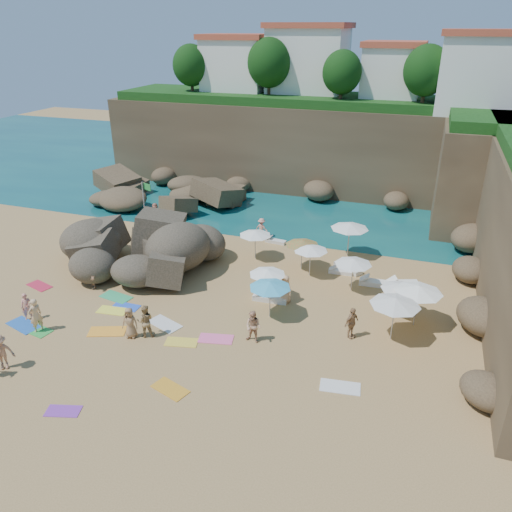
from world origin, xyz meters
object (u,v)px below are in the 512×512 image
(rock_outcrop, at_px, (129,268))
(person_stand_6, at_px, (36,315))
(person_stand_0, at_px, (27,307))
(person_stand_5, at_px, (155,213))
(flag_pole, at_px, (145,202))
(person_stand_2, at_px, (262,228))
(person_stand_3, at_px, (352,323))
(parasol_0, at_px, (350,226))
(parasol_1, at_px, (311,248))
(person_stand_1, at_px, (145,321))
(lounger_0, at_px, (276,241))
(parasol_2, at_px, (353,261))
(person_stand_4, at_px, (285,289))

(rock_outcrop, height_order, person_stand_6, person_stand_6)
(rock_outcrop, distance_m, person_stand_0, 7.59)
(person_stand_0, relative_size, person_stand_5, 0.92)
(flag_pole, relative_size, person_stand_6, 2.22)
(person_stand_2, xyz_separation_m, person_stand_3, (8.66, -11.22, 0.09))
(flag_pole, distance_m, parasol_0, 15.16)
(parasol_0, height_order, person_stand_5, parasol_0)
(parasol_1, distance_m, person_stand_5, 14.93)
(parasol_1, bearing_deg, person_stand_2, 134.81)
(person_stand_1, bearing_deg, lounger_0, -125.19)
(parasol_0, bearing_deg, person_stand_1, -121.63)
(person_stand_2, bearing_deg, person_stand_3, 137.06)
(rock_outcrop, bearing_deg, person_stand_0, -103.49)
(person_stand_5, bearing_deg, person_stand_6, -105.55)
(parasol_2, bearing_deg, lounger_0, 139.94)
(parasol_1, bearing_deg, person_stand_0, -142.34)
(lounger_0, xyz_separation_m, person_stand_2, (-1.33, 0.66, 0.65))
(parasol_1, distance_m, person_stand_4, 4.06)
(parasol_0, distance_m, person_stand_3, 10.27)
(flag_pole, distance_m, person_stand_3, 19.10)
(person_stand_3, bearing_deg, lounger_0, 65.10)
(parasol_2, bearing_deg, person_stand_3, -81.01)
(person_stand_4, relative_size, person_stand_6, 0.90)
(person_stand_5, bearing_deg, person_stand_4, -55.66)
(lounger_0, relative_size, person_stand_1, 0.85)
(parasol_0, relative_size, person_stand_6, 1.35)
(flag_pole, bearing_deg, parasol_2, -12.27)
(person_stand_4, relative_size, person_stand_5, 1.00)
(person_stand_5, bearing_deg, person_stand_3, -54.71)
(parasol_1, xyz_separation_m, person_stand_1, (-6.41, -9.61, -1.02))
(person_stand_1, distance_m, person_stand_6, 5.87)
(person_stand_1, distance_m, person_stand_5, 16.43)
(lounger_0, xyz_separation_m, person_stand_6, (-8.45, -15.43, 0.85))
(rock_outcrop, xyz_separation_m, parasol_0, (13.45, 6.75, 2.28))
(person_stand_6, bearing_deg, person_stand_4, 142.71)
(person_stand_0, xyz_separation_m, person_stand_6, (1.30, -0.77, 0.17))
(parasol_0, relative_size, person_stand_3, 1.52)
(flag_pole, distance_m, person_stand_6, 13.63)
(parasol_0, bearing_deg, rock_outcrop, -153.33)
(lounger_0, relative_size, person_stand_6, 0.79)
(parasol_1, relative_size, person_stand_6, 1.14)
(person_stand_3, relative_size, person_stand_4, 0.99)
(lounger_0, relative_size, person_stand_5, 0.88)
(lounger_0, bearing_deg, person_stand_2, 159.74)
(flag_pole, bearing_deg, person_stand_1, -60.21)
(parasol_1, height_order, parasol_2, parasol_2)
(flag_pole, relative_size, parasol_2, 1.91)
(lounger_0, distance_m, person_stand_0, 17.62)
(rock_outcrop, xyz_separation_m, flag_pole, (-1.64, 5.35, 2.75))
(person_stand_0, relative_size, person_stand_1, 0.89)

